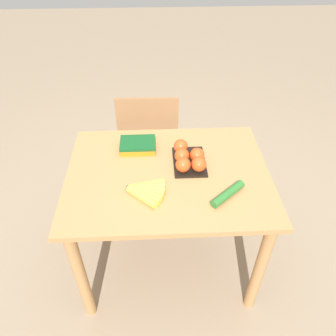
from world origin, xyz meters
TOP-DOWN VIEW (x-y plane):
  - ground_plane at (0.00, 0.00)m, footprint 12.00×12.00m
  - dining_table at (0.00, 0.00)m, footprint 1.05×0.79m
  - chair at (-0.10, 0.61)m, footprint 0.43×0.41m
  - banana_bunch at (-0.12, -0.15)m, footprint 0.19×0.19m
  - tomato_pack at (0.11, 0.06)m, footprint 0.17×0.25m
  - carrot_bag at (-0.16, 0.21)m, footprint 0.19×0.14m
  - cucumber_near at (0.27, -0.19)m, footprint 0.18×0.16m

SIDE VIEW (x-z plane):
  - ground_plane at x=0.00m, z-range 0.00..0.00m
  - chair at x=-0.10m, z-range 0.02..0.95m
  - dining_table at x=0.00m, z-range 0.25..1.01m
  - banana_bunch at x=-0.12m, z-range 0.76..0.80m
  - cucumber_near at x=0.27m, z-range 0.76..0.80m
  - carrot_bag at x=-0.16m, z-range 0.77..0.82m
  - tomato_pack at x=0.11m, z-range 0.76..0.85m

